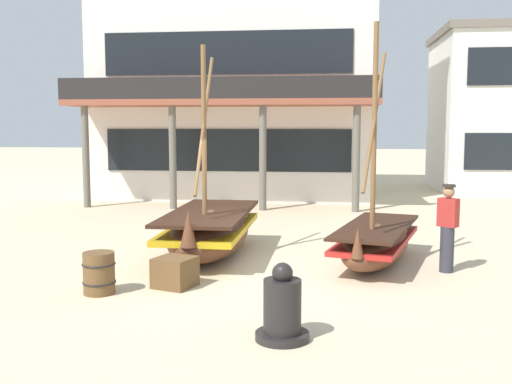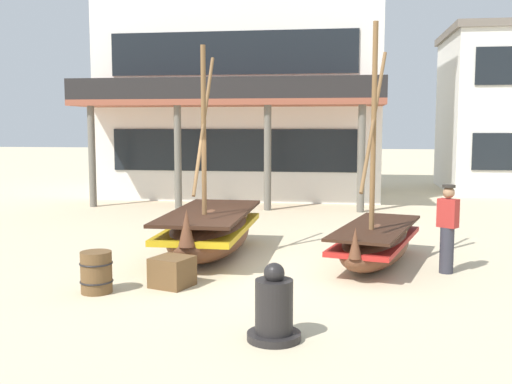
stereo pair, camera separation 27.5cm
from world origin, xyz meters
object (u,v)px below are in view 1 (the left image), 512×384
object	(u,v)px
fisherman_by_hull	(448,229)
harbor_building_main	(239,63)
fishing_boat_near_left	(210,231)
fishing_boat_centre_large	(376,241)
capstan_winch	(282,310)
cargo_crate	(175,272)
wooden_barrel	(99,273)

from	to	relation	value
fisherman_by_hull	harbor_building_main	size ratio (longest dim) A/B	0.15
fishing_boat_near_left	fishing_boat_centre_large	size ratio (longest dim) A/B	0.93
fishing_boat_near_left	fisherman_by_hull	xyz separation A→B (m)	(4.77, -0.81, 0.29)
fishing_boat_near_left	harbor_building_main	world-z (taller)	harbor_building_main
capstan_winch	fishing_boat_centre_large	bearing A→B (deg)	71.31
cargo_crate	harbor_building_main	xyz separation A→B (m)	(-1.04, 14.56, 5.05)
cargo_crate	fishing_boat_centre_large	bearing A→B (deg)	31.26
fishing_boat_centre_large	capstan_winch	size ratio (longest dim) A/B	4.59
capstan_winch	cargo_crate	size ratio (longest dim) A/B	1.65
wooden_barrel	harbor_building_main	xyz separation A→B (m)	(0.10, 15.12, 4.96)
fishing_boat_near_left	capstan_winch	bearing A→B (deg)	-68.22
fishing_boat_centre_large	fisherman_by_hull	world-z (taller)	fishing_boat_centre_large
fishing_boat_near_left	capstan_winch	size ratio (longest dim) A/B	4.26
fisherman_by_hull	wooden_barrel	world-z (taller)	fisherman_by_hull
harbor_building_main	fishing_boat_centre_large	bearing A→B (deg)	-69.49
fishing_boat_near_left	harbor_building_main	bearing A→B (deg)	95.49
fishing_boat_centre_large	harbor_building_main	xyz separation A→B (m)	(-4.63, 12.38, 4.84)
fisherman_by_hull	wooden_barrel	xyz separation A→B (m)	(-6.03, -2.24, -0.48)
fishing_boat_near_left	capstan_winch	distance (m)	5.22
wooden_barrel	cargo_crate	size ratio (longest dim) A/B	1.12
fisherman_by_hull	cargo_crate	bearing A→B (deg)	-161.06
fisherman_by_hull	wooden_barrel	size ratio (longest dim) A/B	2.41
fishing_boat_centre_large	cargo_crate	xyz separation A→B (m)	(-3.59, -2.18, -0.20)
fisherman_by_hull	harbor_building_main	world-z (taller)	harbor_building_main
fishing_boat_centre_large	wooden_barrel	xyz separation A→B (m)	(-4.73, -2.74, -0.11)
fishing_boat_near_left	fishing_boat_centre_large	xyz separation A→B (m)	(3.47, -0.31, -0.08)
fishing_boat_centre_large	fisherman_by_hull	xyz separation A→B (m)	(1.30, -0.50, 0.37)
fishing_boat_near_left	wooden_barrel	world-z (taller)	fishing_boat_near_left
wooden_barrel	harbor_building_main	distance (m)	15.91
fishing_boat_centre_large	capstan_winch	distance (m)	4.79
cargo_crate	fishing_boat_near_left	bearing A→B (deg)	87.35
wooden_barrel	fishing_boat_centre_large	bearing A→B (deg)	30.06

